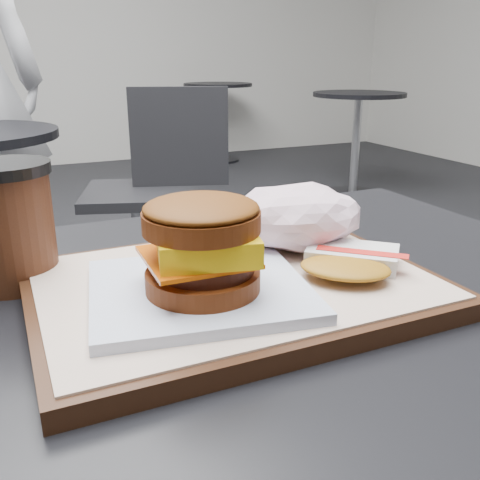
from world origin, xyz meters
The scene contains 9 objects.
customer_table centered at (0.00, 0.00, 0.58)m, with size 0.80×0.60×0.77m.
serving_tray centered at (-0.02, -0.01, 0.78)m, with size 0.38×0.28×0.02m.
breakfast_sandwich centered at (-0.07, -0.04, 0.83)m, with size 0.22×0.20×0.09m.
hash_brown centered at (0.09, -0.04, 0.80)m, with size 0.13×0.13×0.02m.
crumpled_wrapper centered at (0.08, 0.05, 0.82)m, with size 0.15×0.12×0.07m, color white, non-canonical shape.
coffee_cup centered at (-0.22, 0.11, 0.84)m, with size 0.09×0.09×0.13m.
neighbor_chair centered at (0.35, 1.66, 0.51)m, with size 0.65×0.53×0.88m.
bg_table_near centered at (2.20, 2.80, 0.56)m, with size 0.66×0.66×0.75m.
bg_table_far centered at (1.80, 4.50, 0.56)m, with size 0.66×0.66×0.75m.
Camera 1 is at (-0.22, -0.45, 0.99)m, focal length 40.00 mm.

